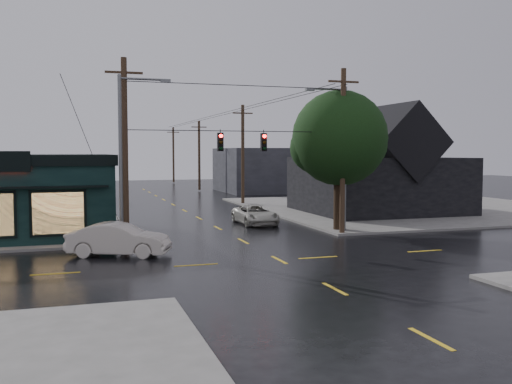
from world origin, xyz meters
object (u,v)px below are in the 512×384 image
object	(u,v)px
utility_pole_ne	(342,235)
utility_pole_nw	(127,245)
corner_tree	(340,139)
sedan_cream	(119,240)
suv_silver	(255,215)

from	to	relation	value
utility_pole_ne	utility_pole_nw	bearing A→B (deg)	180.00
corner_tree	sedan_cream	distance (m)	15.73
utility_pole_nw	utility_pole_ne	bearing A→B (deg)	0.00
utility_pole_ne	sedan_cream	size ratio (longest dim) A/B	2.06
utility_pole_nw	suv_silver	xyz separation A→B (m)	(9.48, 6.52, 0.70)
sedan_cream	suv_silver	bearing A→B (deg)	-25.26
suv_silver	utility_pole_ne	bearing A→B (deg)	-62.23
corner_tree	suv_silver	xyz separation A→B (m)	(-4.02, 5.06, -5.26)
utility_pole_ne	suv_silver	distance (m)	7.44
utility_pole_ne	suv_silver	xyz separation A→B (m)	(-3.52, 6.52, 0.70)
utility_pole_nw	utility_pole_ne	xyz separation A→B (m)	(13.00, 0.00, 0.00)
utility_pole_ne	suv_silver	size ratio (longest dim) A/B	2.03
corner_tree	utility_pole_nw	size ratio (longest dim) A/B	0.87
utility_pole_nw	sedan_cream	xyz separation A→B (m)	(-0.64, -3.11, 0.81)
sedan_cream	utility_pole_nw	bearing A→B (deg)	9.48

